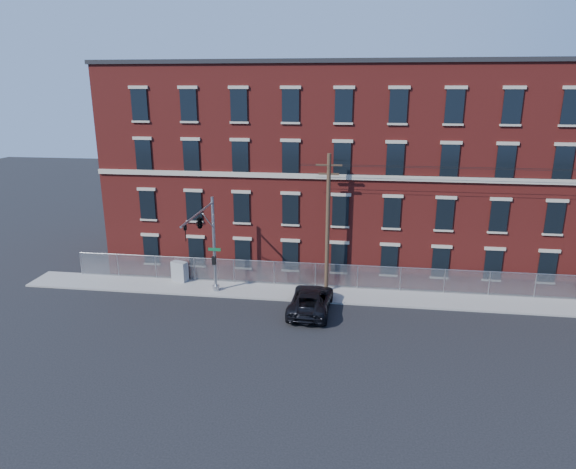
% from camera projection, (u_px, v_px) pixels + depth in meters
% --- Properties ---
extents(ground, '(140.00, 140.00, 0.00)m').
position_uv_depth(ground, '(289.00, 324.00, 31.96)').
color(ground, black).
rests_on(ground, ground).
extents(sidewalk, '(65.00, 3.00, 0.12)m').
position_uv_depth(sidewalk, '(469.00, 302.00, 35.12)').
color(sidewalk, '#989590').
rests_on(sidewalk, ground).
extents(mill_building, '(55.30, 14.32, 16.30)m').
position_uv_depth(mill_building, '(457.00, 167.00, 41.32)').
color(mill_building, maroon).
rests_on(mill_building, ground).
extents(chain_link_fence, '(59.06, 0.06, 1.85)m').
position_uv_depth(chain_link_fence, '(467.00, 282.00, 36.08)').
color(chain_link_fence, '#A5A8AD').
rests_on(chain_link_fence, ground).
extents(traffic_signal_mast, '(0.90, 6.75, 7.00)m').
position_uv_depth(traffic_signal_mast, '(203.00, 230.00, 33.29)').
color(traffic_signal_mast, '#9EA0A5').
rests_on(traffic_signal_mast, ground).
extents(utility_pole_near, '(1.80, 0.28, 10.00)m').
position_uv_depth(utility_pole_near, '(328.00, 222.00, 35.51)').
color(utility_pole_near, '#443222').
rests_on(utility_pole_near, ground).
extents(pickup_truck, '(2.87, 5.78, 1.58)m').
position_uv_depth(pickup_truck, '(311.00, 300.00, 33.66)').
color(pickup_truck, black).
rests_on(pickup_truck, ground).
extents(utility_cabinet, '(1.35, 0.98, 1.52)m').
position_uv_depth(utility_cabinet, '(180.00, 271.00, 38.62)').
color(utility_cabinet, gray).
rests_on(utility_cabinet, sidewalk).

